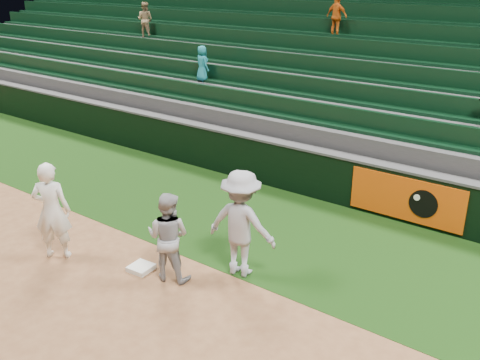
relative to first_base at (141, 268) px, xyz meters
The scene contains 8 objects.
ground 0.29m from the first_base, ahead, with size 70.00×70.00×0.00m, color brown.
foul_grass 2.99m from the first_base, 84.58° to the left, with size 36.00×4.20×0.01m, color black.
first_base is the anchor object (origin of this frame).
first_baseman 2.08m from the first_base, 160.42° to the right, with size 0.73×0.48×2.00m, color white.
baserunner 1.04m from the first_base, 13.23° to the left, with size 0.83×0.65×1.71m, color #A3A5AE.
base_coach 2.17m from the first_base, 33.93° to the left, with size 1.33×0.76×2.06m, color #9FA0AC.
field_wall 5.22m from the first_base, 86.59° to the left, with size 36.00×0.45×1.25m.
stadium_seating 9.10m from the first_base, 88.20° to the left, with size 36.00×5.95×4.85m.
Camera 1 is at (6.57, -5.97, 5.39)m, focal length 40.00 mm.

